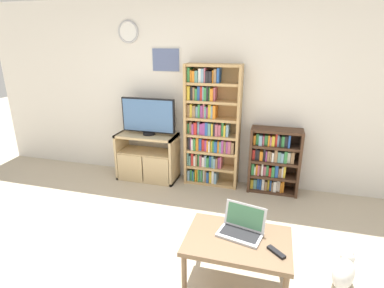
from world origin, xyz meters
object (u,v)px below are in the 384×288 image
object	(u,v)px
laptop	(242,227)
remote_near_laptop	(276,252)
coffee_table	(238,244)
tv_stand	(147,157)
cat	(344,271)
bookshelf_short	(273,161)
bookshelf_tall	(210,128)
television	(148,116)

from	to	relation	value
laptop	remote_near_laptop	bearing A→B (deg)	-19.93
coffee_table	remote_near_laptop	xyz separation A→B (m)	(0.30, -0.09, 0.06)
tv_stand	cat	distance (m)	2.94
remote_near_laptop	bookshelf_short	bearing A→B (deg)	-135.21
tv_stand	bookshelf_tall	xyz separation A→B (m)	(0.93, 0.12, 0.49)
remote_near_laptop	coffee_table	bearing A→B (deg)	-64.45
bookshelf_tall	remote_near_laptop	bearing A→B (deg)	-64.26
remote_near_laptop	cat	size ratio (longest dim) A/B	0.26
coffee_table	laptop	world-z (taller)	laptop
tv_stand	cat	xyz separation A→B (m)	(2.49, -1.54, -0.21)
tv_stand	remote_near_laptop	world-z (taller)	tv_stand
television	bookshelf_short	xyz separation A→B (m)	(1.80, 0.08, -0.53)
television	coffee_table	size ratio (longest dim) A/B	0.94
television	remote_near_laptop	size ratio (longest dim) A/B	5.46
tv_stand	cat	world-z (taller)	tv_stand
laptop	remote_near_laptop	xyz separation A→B (m)	(0.29, -0.19, -0.05)
coffee_table	bookshelf_short	bearing A→B (deg)	82.96
bookshelf_short	bookshelf_tall	bearing A→B (deg)	179.04
television	cat	distance (m)	3.03
laptop	television	bearing A→B (deg)	145.70
remote_near_laptop	cat	distance (m)	0.77
tv_stand	television	distance (m)	0.63
bookshelf_short	remote_near_laptop	size ratio (longest dim) A/B	6.19
television	coffee_table	distance (m)	2.46
remote_near_laptop	tv_stand	bearing A→B (deg)	-92.04
bookshelf_tall	laptop	world-z (taller)	bookshelf_tall
bookshelf_tall	coffee_table	size ratio (longest dim) A/B	2.03
television	coffee_table	bearing A→B (deg)	-49.40
bookshelf_short	coffee_table	bearing A→B (deg)	-97.04
bookshelf_tall	bookshelf_short	distance (m)	0.98
bookshelf_tall	bookshelf_short	size ratio (longest dim) A/B	1.90
coffee_table	laptop	size ratio (longest dim) A/B	2.12
bookshelf_short	coffee_table	size ratio (longest dim) A/B	1.07
tv_stand	laptop	xyz separation A→B (m)	(1.62, -1.71, 0.18)
television	laptop	distance (m)	2.38
laptop	cat	distance (m)	0.98
bookshelf_tall	tv_stand	bearing A→B (deg)	-172.68
remote_near_laptop	bookshelf_tall	bearing A→B (deg)	-111.43
bookshelf_tall	coffee_table	xyz separation A→B (m)	(0.67, -1.92, -0.42)
bookshelf_tall	cat	distance (m)	2.39
laptop	bookshelf_short	bearing A→B (deg)	96.47
laptop	coffee_table	bearing A→B (deg)	-88.05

